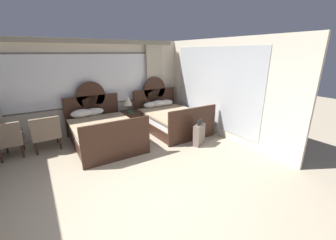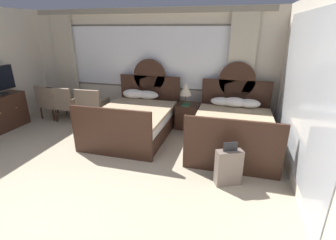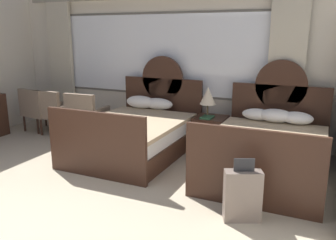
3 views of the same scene
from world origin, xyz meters
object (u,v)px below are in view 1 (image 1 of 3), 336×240
Objects in this scene: bed_near_window at (103,132)px; armchair_by_window_centre at (6,139)px; book_on_nightstand at (131,112)px; suitcase_on_floor at (199,135)px; armchair_by_window_left at (46,132)px; bed_near_mirror at (170,119)px; table_lamp_on_nightstand at (128,101)px; nightstand_between_beds at (131,120)px.

armchair_by_window_centre is (-2.07, 0.37, 0.13)m from bed_near_window.
book_on_nightstand is 0.30× the size of armchair_by_window_centre.
bed_near_window reaches higher than suitcase_on_floor.
bed_near_mirror is at bearing -6.12° from armchair_by_window_left.
suitcase_on_floor is (1.09, -2.10, -0.64)m from table_lamp_on_nightstand.
armchair_by_window_left is (-3.40, 0.36, 0.13)m from bed_near_mirror.
suitcase_on_floor is (3.38, -1.79, -0.19)m from armchair_by_window_left.
book_on_nightstand is 2.33m from armchair_by_window_left.
suitcase_on_floor is (1.03, -2.09, -0.01)m from nightstand_between_beds.
bed_near_window is 1.00× the size of bed_near_mirror.
nightstand_between_beds is at bearing 116.19° from suitcase_on_floor.
suitcase_on_floor reaches higher than nightstand_between_beds.
suitcase_on_floor is at bearing -34.09° from bed_near_window.
armchair_by_window_centre is at bearing 156.79° from suitcase_on_floor.
table_lamp_on_nightstand is at bearing 5.77° from armchair_by_window_centre.
armchair_by_window_centre is (-3.10, -0.20, -0.12)m from book_on_nightstand.
armchair_by_window_centre is 4.53m from suitcase_on_floor.
book_on_nightstand is 0.30× the size of armchair_by_window_left.
nightstand_between_beds is at bearing 147.40° from bed_near_mirror.
bed_near_window is 1.26m from nightstand_between_beds.
armchair_by_window_centre is at bearing 175.02° from bed_near_mirror.
suitcase_on_floor is (2.09, -1.41, -0.06)m from bed_near_window.
nightstand_between_beds is (1.06, 0.68, -0.05)m from bed_near_window.
armchair_by_window_left is (-2.35, -0.31, 0.18)m from nightstand_between_beds.
bed_near_window and bed_near_mirror have the same top height.
book_on_nightstand is 0.37× the size of suitcase_on_floor.
table_lamp_on_nightstand reaches higher than suitcase_on_floor.
bed_near_mirror reaches higher than table_lamp_on_nightstand.
suitcase_on_floor is at bearing -62.48° from table_lamp_on_nightstand.
bed_near_mirror reaches higher than book_on_nightstand.
bed_near_mirror is at bearing -31.18° from table_lamp_on_nightstand.
table_lamp_on_nightstand is 3.12m from armchair_by_window_centre.
nightstand_between_beds is 2.21× the size of book_on_nightstand.
bed_near_mirror reaches higher than armchair_by_window_left.
bed_near_window is at bearing -16.06° from armchair_by_window_left.
table_lamp_on_nightstand is 0.73× the size of suitcase_on_floor.
nightstand_between_beds is at bearing -1.36° from table_lamp_on_nightstand.
bed_near_window reaches higher than nightstand_between_beds.
bed_near_mirror is 1.25m from book_on_nightstand.
armchair_by_window_centre is at bearing -176.23° from book_on_nightstand.
armchair_by_window_centre reaches higher than book_on_nightstand.
armchair_by_window_left is (-2.29, -0.31, -0.45)m from table_lamp_on_nightstand.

